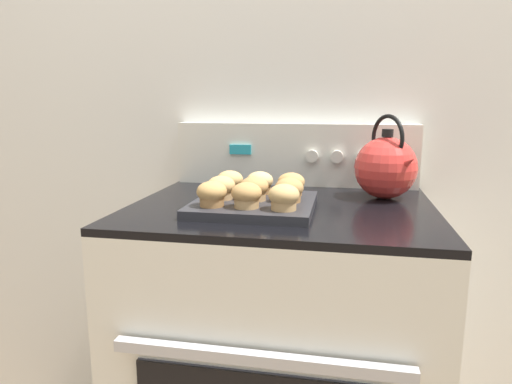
% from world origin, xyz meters
% --- Properties ---
extents(wall_back, '(8.00, 0.05, 2.40)m').
position_xyz_m(wall_back, '(0.00, 0.66, 1.20)').
color(wall_back, silver).
rests_on(wall_back, ground_plane).
extents(stove_range, '(0.76, 0.65, 0.94)m').
position_xyz_m(stove_range, '(0.00, 0.33, 0.47)').
color(stove_range, silver).
rests_on(stove_range, ground_plane).
extents(control_panel, '(0.74, 0.07, 0.19)m').
position_xyz_m(control_panel, '(0.00, 0.61, 1.04)').
color(control_panel, silver).
rests_on(control_panel, stove_range).
extents(muffin_pan, '(0.29, 0.29, 0.02)m').
position_xyz_m(muffin_pan, '(-0.06, 0.26, 0.95)').
color(muffin_pan, '#28282D').
rests_on(muffin_pan, stove_range).
extents(muffin_r0_c0, '(0.07, 0.07, 0.06)m').
position_xyz_m(muffin_r0_c0, '(-0.14, 0.18, 0.99)').
color(muffin_r0_c0, olive).
rests_on(muffin_r0_c0, muffin_pan).
extents(muffin_r0_c1, '(0.07, 0.07, 0.06)m').
position_xyz_m(muffin_r0_c1, '(-0.06, 0.18, 0.99)').
color(muffin_r0_c1, tan).
rests_on(muffin_r0_c1, muffin_pan).
extents(muffin_r0_c2, '(0.07, 0.07, 0.06)m').
position_xyz_m(muffin_r0_c2, '(0.02, 0.17, 0.99)').
color(muffin_r0_c2, tan).
rests_on(muffin_r0_c2, muffin_pan).
extents(muffin_r1_c0, '(0.07, 0.07, 0.06)m').
position_xyz_m(muffin_r1_c0, '(-0.14, 0.26, 0.99)').
color(muffin_r1_c0, tan).
rests_on(muffin_r1_c0, muffin_pan).
extents(muffin_r1_c1, '(0.07, 0.07, 0.06)m').
position_xyz_m(muffin_r1_c1, '(-0.06, 0.26, 0.99)').
color(muffin_r1_c1, tan).
rests_on(muffin_r1_c1, muffin_pan).
extents(muffin_r1_c2, '(0.07, 0.07, 0.06)m').
position_xyz_m(muffin_r1_c2, '(0.03, 0.26, 0.99)').
color(muffin_r1_c2, olive).
rests_on(muffin_r1_c2, muffin_pan).
extents(muffin_r2_c0, '(0.07, 0.07, 0.06)m').
position_xyz_m(muffin_r2_c0, '(-0.14, 0.34, 0.99)').
color(muffin_r2_c0, tan).
rests_on(muffin_r2_c0, muffin_pan).
extents(muffin_r2_c1, '(0.07, 0.07, 0.06)m').
position_xyz_m(muffin_r2_c1, '(-0.06, 0.34, 0.99)').
color(muffin_r2_c1, olive).
rests_on(muffin_r2_c1, muffin_pan).
extents(muffin_r2_c2, '(0.07, 0.07, 0.06)m').
position_xyz_m(muffin_r2_c2, '(0.02, 0.34, 0.99)').
color(muffin_r2_c2, olive).
rests_on(muffin_r2_c2, muffin_pan).
extents(tea_kettle, '(0.17, 0.19, 0.23)m').
position_xyz_m(tea_kettle, '(0.26, 0.45, 1.03)').
color(tea_kettle, red).
rests_on(tea_kettle, stove_range).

